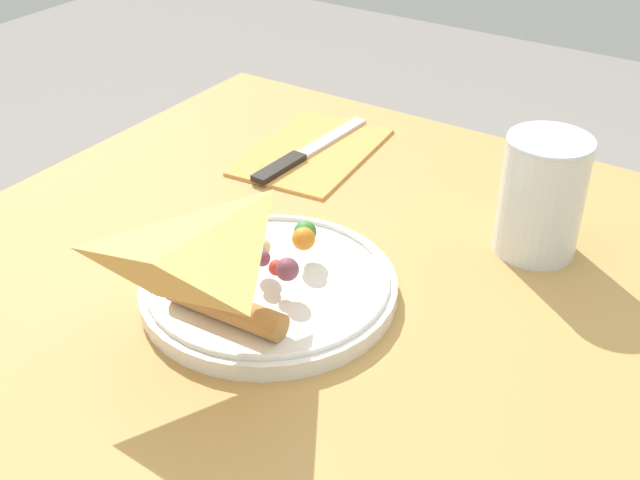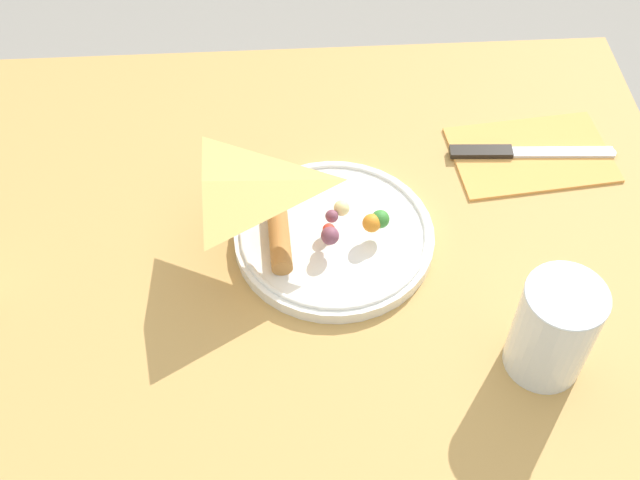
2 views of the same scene
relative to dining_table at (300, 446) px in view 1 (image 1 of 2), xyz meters
The scene contains 5 objects.
dining_table is the anchor object (origin of this frame).
plate_pizza 0.15m from the dining_table, 52.16° to the left, with size 0.23×0.23×0.05m.
milk_glass 0.32m from the dining_table, 22.42° to the right, with size 0.08×0.08×0.12m.
napkin_folded 0.39m from the dining_table, 31.74° to the left, with size 0.21×0.15×0.00m.
butter_knife 0.38m from the dining_table, 32.78° to the left, with size 0.22×0.03×0.01m.
Camera 1 is at (-0.42, -0.29, 1.17)m, focal length 45.00 mm.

